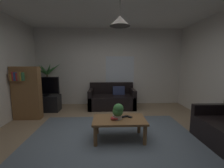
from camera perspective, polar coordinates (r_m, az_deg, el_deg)
The scene contains 16 objects.
floor at distance 3.09m, azimuth 0.24°, elevation -20.69°, with size 5.17×5.10×0.02m, color #9E8466.
rug at distance 2.91m, azimuth 0.43°, elevation -22.34°, with size 3.36×2.81×0.01m, color slate.
wall_back at distance 5.29m, azimuth -1.01°, elevation 6.59°, with size 5.29×0.06×2.70m, color silver.
window_pane at distance 5.29m, azimuth 3.09°, elevation 5.51°, with size 1.01×0.01×0.97m, color white.
couch_under_window at distance 4.94m, azimuth -0.03°, elevation -6.07°, with size 1.52×0.82×0.82m.
coffee_table at distance 2.93m, azimuth 2.83°, elevation -14.63°, with size 1.02×0.59×0.41m.
book_on_table_0 at distance 2.86m, azimuth 0.84°, elevation -13.51°, with size 0.13×0.08×0.03m, color #99663F.
book_on_table_1 at distance 2.84m, azimuth 0.91°, elevation -13.15°, with size 0.13×0.11×0.02m, color #B22D2D.
remote_on_table_0 at distance 2.99m, azimuth 5.12°, elevation -12.55°, with size 0.05×0.16×0.02m, color black.
remote_on_table_1 at distance 3.00m, azimuth 6.39°, elevation -12.55°, with size 0.05×0.16×0.02m, color black.
potted_plant_on_table at distance 2.84m, azimuth 2.35°, elevation -10.54°, with size 0.21×0.21×0.31m.
tv_stand at distance 5.05m, azimuth -24.71°, elevation -6.80°, with size 0.90×0.44×0.50m, color black.
tv at distance 4.93m, azimuth -25.16°, elevation -0.70°, with size 0.93×0.16×0.57m.
potted_palm_corner at distance 5.45m, azimuth -23.80°, elevation -0.48°, with size 0.89×0.80×1.53m.
bookshelf_corner at distance 4.45m, azimuth -30.46°, elevation -2.88°, with size 0.70×0.31×1.40m.
pendant_lamp at distance 2.81m, azimuth 3.11°, elevation 23.42°, with size 0.37×0.37×0.56m.
Camera 1 is at (-0.12, -2.71, 1.47)m, focal length 23.39 mm.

